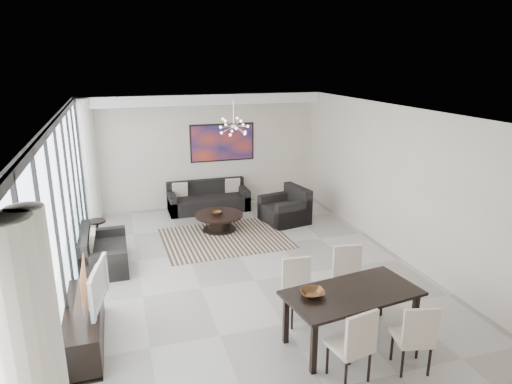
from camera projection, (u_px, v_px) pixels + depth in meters
name	position (u px, v px, depth m)	size (l,w,h in m)	color
room_shell	(281.00, 199.00, 7.72)	(6.00, 9.00, 2.90)	#A8A39B
window_wall	(71.00, 218.00, 6.77)	(0.37, 8.95, 2.90)	silver
soffit	(203.00, 100.00, 11.15)	(5.98, 0.40, 0.26)	white
painting	(222.00, 143.00, 11.76)	(1.68, 0.04, 0.98)	red
chandelier	(234.00, 126.00, 9.71)	(0.66, 0.66, 0.71)	silver
rug	(225.00, 238.00, 9.85)	(2.62, 2.02, 0.01)	black
coffee_table	(219.00, 221.00, 10.29)	(1.08, 1.08, 0.38)	black
bowl_coffee	(217.00, 213.00, 10.21)	(0.23, 0.23, 0.07)	brown
sofa_main	(208.00, 201.00, 11.65)	(2.01, 0.82, 0.73)	black
loveseat	(102.00, 254.00, 8.47)	(0.81, 1.44, 0.72)	black
armchair	(286.00, 210.00, 10.81)	(1.10, 1.14, 0.82)	black
side_table	(97.00, 228.00, 9.50)	(0.37, 0.37, 0.51)	black
tv_console	(83.00, 326.00, 6.16)	(0.50, 1.76, 0.55)	black
television	(91.00, 286.00, 6.07)	(0.96, 0.13, 0.55)	gray
dining_table	(352.00, 298.00, 6.09)	(1.92, 1.15, 0.76)	black
dining_chair_sw	(355.00, 341.00, 5.33)	(0.53, 0.53, 0.98)	beige
dining_chair_se	(416.00, 334.00, 5.51)	(0.51, 0.51, 0.94)	beige
dining_chair_nw	(298.00, 286.00, 6.69)	(0.46, 0.46, 0.94)	beige
dining_chair_ne	(349.00, 273.00, 7.02)	(0.51, 0.51, 0.98)	beige
bowl_dining	(313.00, 293.00, 5.95)	(0.32, 0.32, 0.08)	brown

